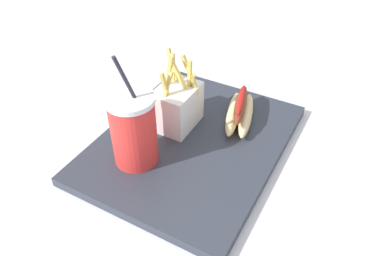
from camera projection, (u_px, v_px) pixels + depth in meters
The scene contains 6 objects.
ground_plane at pixel (192, 150), 0.81m from camera, with size 2.40×2.40×0.02m, color silver.
food_tray at pixel (192, 143), 0.80m from camera, with size 0.45×0.35×0.02m, color #2D333D.
soda_cup at pixel (134, 129), 0.70m from camera, with size 0.09×0.09×0.23m.
fries_basket at pixel (177, 105), 0.80m from camera, with size 0.10×0.09×0.17m.
hot_dog_1 at pixel (240, 111), 0.83m from camera, with size 0.17×0.10×0.06m.
ketchup_cup_1 at pixel (129, 129), 0.80m from camera, with size 0.04×0.04×0.02m.
Camera 1 is at (0.52, 0.29, 0.54)m, focal length 35.44 mm.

